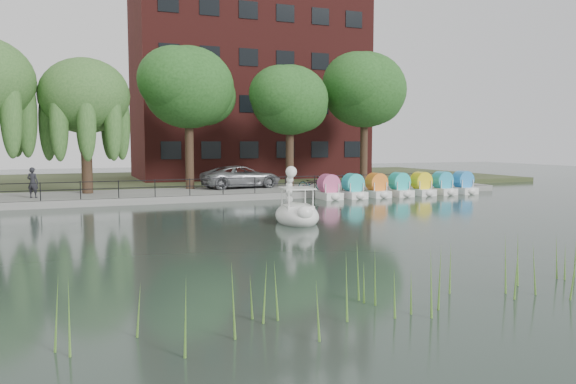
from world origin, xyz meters
TOP-DOWN VIEW (x-y plane):
  - ground_plane at (0.00, 0.00)m, footprint 120.00×120.00m
  - promenade at (0.00, 16.00)m, footprint 40.00×6.00m
  - kerb at (0.00, 13.05)m, footprint 40.00×0.25m
  - land_strip at (0.00, 30.00)m, footprint 60.00×22.00m
  - railing at (0.00, 13.25)m, footprint 32.00×0.05m
  - apartment_building at (7.00, 29.97)m, footprint 20.00×10.07m
  - willow_mid at (-7.50, 17.00)m, footprint 5.32×5.32m
  - broadleaf_center at (-1.00, 18.00)m, footprint 6.00×6.00m
  - broadleaf_right at (6.00, 17.50)m, footprint 5.40×5.40m
  - broadleaf_far at (12.50, 18.50)m, footprint 6.30×6.30m
  - minivan at (2.42, 17.41)m, footprint 3.54×6.51m
  - bicycle at (6.11, 13.99)m, footprint 0.88×1.80m
  - pedestrian at (-10.44, 15.09)m, footprint 0.85×0.75m
  - swan_boat at (0.62, 3.29)m, footprint 2.15×3.09m
  - pedal_boat_row at (11.48, 11.94)m, footprint 11.35×1.70m
  - reed_bank at (2.00, -9.50)m, footprint 24.00×2.40m

SIDE VIEW (x-z plane):
  - ground_plane at x=0.00m, z-range 0.00..0.00m
  - land_strip at x=0.00m, z-range 0.00..0.36m
  - promenade at x=0.00m, z-range 0.00..0.40m
  - kerb at x=0.00m, z-range 0.00..0.40m
  - swan_boat at x=0.62m, z-range -0.69..1.76m
  - reed_bank at x=2.00m, z-range 0.00..1.20m
  - pedal_boat_row at x=11.48m, z-range -0.09..1.31m
  - bicycle at x=6.11m, z-range 0.40..1.40m
  - railing at x=0.00m, z-range 0.65..1.65m
  - minivan at x=2.42m, z-range 0.40..2.13m
  - pedestrian at x=-10.44m, z-range 0.40..2.38m
  - willow_mid at x=-7.50m, z-range 2.17..10.32m
  - broadleaf_right at x=6.00m, z-range 2.22..10.55m
  - broadleaf_center at x=-1.00m, z-range 2.44..11.69m
  - broadleaf_far at x=12.50m, z-range 2.54..12.25m
  - apartment_building at x=7.00m, z-range 0.36..18.36m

